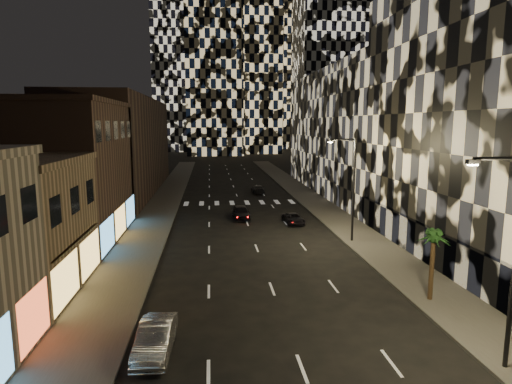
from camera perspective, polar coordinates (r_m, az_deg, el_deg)
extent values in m
cube|color=#47443F|center=(56.89, -12.31, -1.52)|extent=(4.00, 120.00, 0.15)
cube|color=#47443F|center=(58.20, 7.66, -1.15)|extent=(4.00, 120.00, 0.15)
cube|color=#4C4C47|center=(56.70, -10.20, -1.49)|extent=(0.20, 120.00, 0.15)
cube|color=#4C4C47|center=(57.74, 5.64, -1.20)|extent=(0.20, 120.00, 0.15)
cube|color=#483229|center=(41.51, -24.69, 2.22)|extent=(10.00, 15.00, 12.00)
cube|color=#483229|center=(67.00, -17.60, 5.81)|extent=(10.00, 40.00, 14.00)
cube|color=#383838|center=(35.26, 21.35, -6.12)|extent=(0.60, 25.00, 3.00)
cube|color=#232326|center=(66.97, 14.80, 7.65)|extent=(16.00, 40.00, 18.00)
cube|color=black|center=(150.26, -5.74, 23.41)|extent=(18.00, 18.00, 95.00)
cylinder|color=black|center=(19.29, 29.72, 3.91)|extent=(2.20, 0.14, 0.14)
cube|color=black|center=(18.68, 26.95, 3.62)|extent=(0.50, 0.25, 0.18)
cube|color=#FFEAB2|center=(18.69, 26.92, 3.25)|extent=(0.35, 0.18, 0.06)
cylinder|color=black|center=(38.12, 12.88, 0.23)|extent=(0.20, 0.20, 9.00)
cylinder|color=black|center=(37.36, 11.52, 6.89)|extent=(2.20, 0.14, 0.14)
cube|color=black|center=(37.05, 9.88, 6.73)|extent=(0.50, 0.25, 0.18)
cube|color=#FFEAB2|center=(37.06, 9.87, 6.55)|extent=(0.35, 0.18, 0.06)
imported|color=#A0A1A6|center=(21.11, -13.26, -18.48)|extent=(1.72, 4.36, 1.41)
imported|color=black|center=(47.00, -2.01, -2.73)|extent=(1.96, 4.40, 1.47)
imported|color=black|center=(64.29, 0.25, 0.38)|extent=(1.80, 4.21, 1.21)
imported|color=black|center=(44.95, 5.03, -3.58)|extent=(2.05, 3.95, 1.06)
cylinder|color=#47331E|center=(27.37, 22.37, -9.52)|extent=(0.27, 0.27, 3.64)
sphere|color=#194016|center=(26.83, 22.63, -5.48)|extent=(0.80, 0.80, 0.80)
cone|color=#194016|center=(26.98, 23.15, -5.55)|extent=(1.58, 0.35, 0.96)
cone|color=#194016|center=(27.11, 22.72, -5.46)|extent=(1.21, 1.45, 0.96)
cone|color=#194016|center=(27.04, 22.22, -5.46)|extent=(0.69, 1.61, 0.96)
cone|color=#194016|center=(26.82, 22.02, -5.57)|extent=(1.57, 0.94, 0.96)
cone|color=#194016|center=(26.61, 22.28, -5.70)|extent=(1.55, 1.00, 0.96)
cone|color=#194016|center=(26.58, 22.80, -5.75)|extent=(0.63, 1.61, 0.96)
cone|color=#194016|center=(26.74, 23.19, -5.68)|extent=(1.25, 1.42, 0.96)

